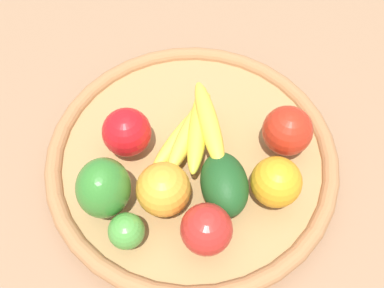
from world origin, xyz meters
name	(u,v)px	position (x,y,z in m)	size (l,w,h in m)	color
ground_plane	(192,165)	(0.00, 0.00, 0.00)	(2.40, 2.40, 0.00)	#936C4D
basket	(192,158)	(0.00, 0.00, 0.02)	(0.43, 0.43, 0.04)	#A57E4C
banana_bunch	(195,129)	(-0.01, 0.01, 0.07)	(0.15, 0.15, 0.06)	yellow
orange_1	(163,189)	(0.05, -0.07, 0.08)	(0.07, 0.07, 0.07)	orange
apple_0	(127,132)	(-0.06, -0.07, 0.07)	(0.07, 0.07, 0.07)	red
apple_2	(206,229)	(0.12, -0.05, 0.07)	(0.07, 0.07, 0.07)	red
lime_0	(126,231)	(0.07, -0.14, 0.06)	(0.05, 0.05, 0.05)	#4A9339
orange_0	(276,182)	(0.12, 0.06, 0.07)	(0.07, 0.07, 0.07)	orange
bell_pepper	(104,188)	(0.01, -0.14, 0.08)	(0.08, 0.07, 0.09)	#33792A
apple_1	(287,131)	(0.06, 0.12, 0.08)	(0.07, 0.07, 0.07)	red
avocado	(224,184)	(0.08, 0.00, 0.07)	(0.09, 0.06, 0.06)	#1B4A1D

